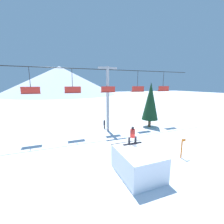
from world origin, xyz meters
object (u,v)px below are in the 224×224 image
at_px(distant_skier, 104,124).
at_px(snowboarder, 133,135).
at_px(pine_tree_near, 150,101).
at_px(snow_ramp, 138,163).
at_px(trail_marker, 182,148).

bearing_deg(distant_skier, snowboarder, -96.53).
xyz_separation_m(snowboarder, pine_tree_near, (7.45, 8.31, 1.33)).
relative_size(pine_tree_near, distant_skier, 5.12).
distance_m(snowboarder, pine_tree_near, 11.24).
bearing_deg(snow_ramp, snowboarder, 78.92).
relative_size(pine_tree_near, trail_marker, 3.86).
relative_size(snow_ramp, distant_skier, 2.72).
height_order(snow_ramp, trail_marker, snow_ramp).
bearing_deg(pine_tree_near, trail_marker, -109.41).
bearing_deg(pine_tree_near, snowboarder, -131.88).
bearing_deg(snow_ramp, trail_marker, 8.45).
bearing_deg(snowboarder, snow_ramp, -101.08).
distance_m(pine_tree_near, trail_marker, 9.74).
xyz_separation_m(snowboarder, trail_marker, (4.35, -0.49, -1.46)).
height_order(snow_ramp, distant_skier, snow_ramp).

